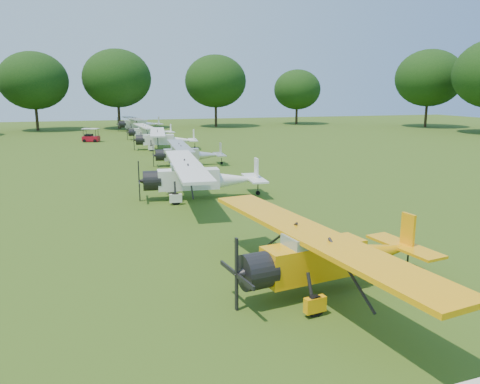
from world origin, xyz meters
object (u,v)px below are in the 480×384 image
object	(u,v)px
aircraft_6	(149,130)
aircraft_5	(163,138)
aircraft_2	(328,252)
aircraft_3	(198,175)
golf_cart	(91,137)
aircraft_7	(138,123)
aircraft_4	(187,152)

from	to	relation	value
aircraft_6	aircraft_5	bearing A→B (deg)	-92.87
aircraft_2	aircraft_3	size ratio (longest dim) A/B	0.94
aircraft_6	golf_cart	world-z (taller)	aircraft_6
aircraft_2	aircraft_7	distance (m)	63.17
aircraft_2	aircraft_5	xyz separation A→B (m)	(-0.17, 38.15, -0.04)
aircraft_3	aircraft_5	size ratio (longest dim) A/B	1.09
aircraft_3	aircraft_6	size ratio (longest dim) A/B	1.22
aircraft_6	golf_cart	size ratio (longest dim) A/B	4.41
aircraft_6	golf_cart	xyz separation A→B (m)	(-7.29, -1.36, -0.56)
aircraft_5	aircraft_7	size ratio (longest dim) A/B	0.98
aircraft_2	aircraft_7	bearing A→B (deg)	81.54
aircraft_4	aircraft_7	bearing A→B (deg)	94.77
aircraft_3	aircraft_5	xyz separation A→B (m)	(1.14, 24.04, -0.12)
aircraft_2	aircraft_6	distance (m)	49.66
aircraft_3	aircraft_4	distance (m)	12.46
aircraft_4	aircraft_7	xyz separation A→B (m)	(-1.08, 36.69, 0.16)
aircraft_4	golf_cart	world-z (taller)	aircraft_4
aircraft_4	aircraft_5	bearing A→B (deg)	95.13
aircraft_2	aircraft_6	size ratio (longest dim) A/B	1.15
aircraft_4	aircraft_5	xyz separation A→B (m)	(-0.42, 11.67, 0.13)
aircraft_5	aircraft_3	bearing A→B (deg)	-86.25
aircraft_2	aircraft_5	bearing A→B (deg)	81.04
aircraft_2	golf_cart	bearing A→B (deg)	90.02
aircraft_3	aircraft_6	bearing A→B (deg)	92.72
golf_cart	aircraft_6	bearing A→B (deg)	29.87
aircraft_7	golf_cart	bearing A→B (deg)	-124.21
aircraft_4	aircraft_6	distance (m)	23.20
aircraft_6	aircraft_7	bearing A→B (deg)	86.35
aircraft_3	aircraft_4	world-z (taller)	aircraft_3
aircraft_3	golf_cart	bearing A→B (deg)	104.76
aircraft_3	aircraft_5	bearing A→B (deg)	91.21
aircraft_3	aircraft_4	size ratio (longest dim) A/B	1.22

